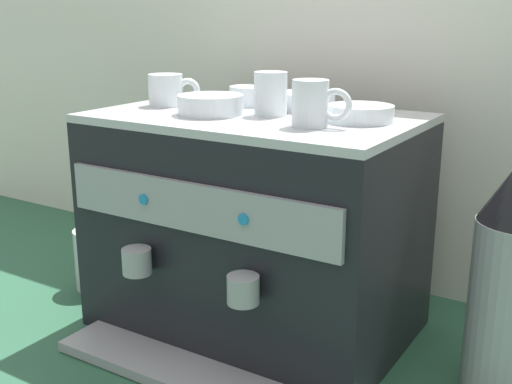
# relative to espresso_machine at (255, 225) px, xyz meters

# --- Properties ---
(ground_plane) EXTENTS (4.00, 4.00, 0.00)m
(ground_plane) POSITION_rel_espresso_machine_xyz_m (0.00, 0.00, -0.23)
(ground_plane) COLOR #28563D
(tiled_backsplash_wall) EXTENTS (2.80, 0.03, 0.96)m
(tiled_backsplash_wall) POSITION_rel_espresso_machine_xyz_m (0.00, 0.36, 0.25)
(tiled_backsplash_wall) COLOR silver
(tiled_backsplash_wall) RESTS_ON ground_plane
(espresso_machine) EXTENTS (0.63, 0.52, 0.46)m
(espresso_machine) POSITION_rel_espresso_machine_xyz_m (0.00, 0.00, 0.00)
(espresso_machine) COLOR black
(espresso_machine) RESTS_ON ground_plane
(ceramic_cup_0) EXTENTS (0.07, 0.10, 0.08)m
(ceramic_cup_0) POSITION_rel_espresso_machine_xyz_m (0.03, 0.01, 0.27)
(ceramic_cup_0) COLOR silver
(ceramic_cup_0) RESTS_ON espresso_machine
(ceramic_cup_1) EXTENTS (0.11, 0.06, 0.08)m
(ceramic_cup_1) POSITION_rel_espresso_machine_xyz_m (0.16, -0.07, 0.27)
(ceramic_cup_1) COLOR silver
(ceramic_cup_1) RESTS_ON espresso_machine
(ceramic_cup_2) EXTENTS (0.10, 0.08, 0.07)m
(ceramic_cup_2) POSITION_rel_espresso_machine_xyz_m (-0.22, -0.00, 0.26)
(ceramic_cup_2) COLOR silver
(ceramic_cup_2) RESTS_ON espresso_machine
(ceramic_bowl_0) EXTENTS (0.13, 0.13, 0.04)m
(ceramic_bowl_0) POSITION_rel_espresso_machine_xyz_m (-0.07, -0.05, 0.25)
(ceramic_bowl_0) COLOR silver
(ceramic_bowl_0) RESTS_ON espresso_machine
(ceramic_bowl_1) EXTENTS (0.09, 0.09, 0.04)m
(ceramic_bowl_1) POSITION_rel_espresso_machine_xyz_m (-0.08, 0.10, 0.25)
(ceramic_bowl_1) COLOR silver
(ceramic_bowl_1) RESTS_ON espresso_machine
(ceramic_bowl_2) EXTENTS (0.12, 0.12, 0.03)m
(ceramic_bowl_2) POSITION_rel_espresso_machine_xyz_m (0.21, 0.03, 0.25)
(ceramic_bowl_2) COLOR silver
(ceramic_bowl_2) RESTS_ON espresso_machine
(ceramic_bowl_3) EXTENTS (0.12, 0.12, 0.04)m
(ceramic_bowl_3) POSITION_rel_espresso_machine_xyz_m (0.06, 0.11, 0.25)
(ceramic_bowl_3) COLOR silver
(ceramic_bowl_3) RESTS_ON espresso_machine
(milk_pitcher) EXTENTS (0.11, 0.11, 0.15)m
(milk_pitcher) POSITION_rel_espresso_machine_xyz_m (-0.43, -0.04, -0.15)
(milk_pitcher) COLOR #B7B7BC
(milk_pitcher) RESTS_ON ground_plane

